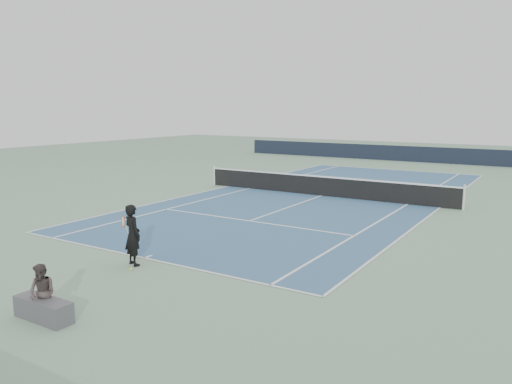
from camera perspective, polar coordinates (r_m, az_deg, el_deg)
The scene contains 7 objects.
ground at distance 24.17m, azimuth 7.49°, elevation -0.44°, with size 80.00×80.00×0.00m, color gray.
court_surface at distance 24.17m, azimuth 7.49°, elevation -0.42°, with size 10.97×23.77×0.01m, color #375F83.
tennis_net at distance 24.08m, azimuth 7.52°, elevation 0.74°, with size 12.90×0.10×1.07m.
windscreen_far at distance 40.92m, azimuth 18.03°, elevation 4.13°, with size 30.00×0.25×1.20m, color black.
tennis_player at distance 13.77m, azimuth -13.92°, elevation -4.78°, with size 0.82×0.62×1.66m.
tennis_ball at distance 13.55m, azimuth -14.10°, elevation -8.53°, with size 0.07×0.07×0.07m, color #C3E42E.
spectator_bench at distance 11.00m, azimuth -23.18°, elevation -11.34°, with size 1.42×0.72×1.16m.
Camera 1 is at (9.83, -21.67, 4.19)m, focal length 35.00 mm.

